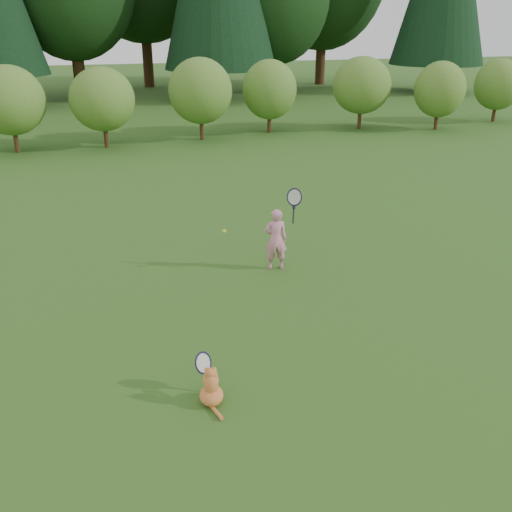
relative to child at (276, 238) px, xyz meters
name	(u,v)px	position (x,y,z in m)	size (l,w,h in m)	color
ground	(258,326)	(-0.83, -1.80, -0.55)	(100.00, 100.00, 0.00)	#2E5116
shrub_row	(149,100)	(-0.83, 11.20, 0.85)	(28.00, 3.00, 2.80)	#4E6E22
child	(276,238)	(0.00, 0.00, 0.00)	(0.62, 0.42, 1.56)	pink
cat	(211,384)	(-1.79, -3.26, -0.32)	(0.37, 0.66, 0.60)	#B85223
tennis_ball	(224,231)	(-0.83, 0.19, 0.13)	(0.06, 0.06, 0.06)	yellow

